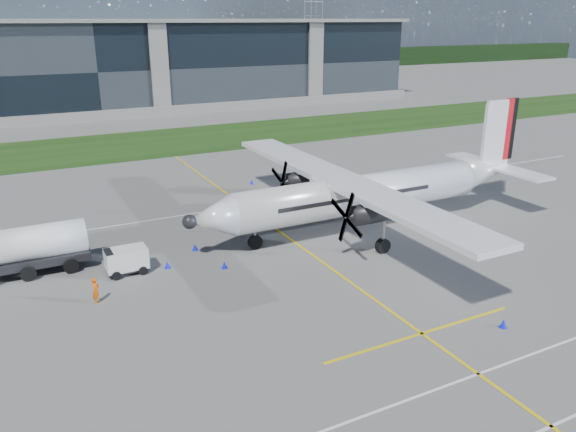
{
  "coord_description": "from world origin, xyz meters",
  "views": [
    {
      "loc": [
        -15.04,
        -25.67,
        15.65
      ],
      "look_at": [
        1.79,
        7.06,
        2.66
      ],
      "focal_mm": 35.0,
      "sensor_mm": 36.0,
      "label": 1
    }
  ],
  "objects_px": {
    "safety_cone_stbdwing": "(252,182)",
    "safety_cone_nose_port": "(224,265)",
    "pylon_east": "(313,20)",
    "safety_cone_fwd": "(167,264)",
    "fuel_tanker_truck": "(12,253)",
    "safety_cone_nose_stbd": "(195,247)",
    "baggage_tug": "(127,261)",
    "turboprop_aircraft": "(372,170)",
    "ground_crew_person": "(96,289)",
    "safety_cone_portwing": "(503,323)"
  },
  "relations": [
    {
      "from": "turboprop_aircraft",
      "to": "safety_cone_nose_stbd",
      "type": "height_order",
      "value": "turboprop_aircraft"
    },
    {
      "from": "safety_cone_nose_stbd",
      "to": "safety_cone_stbdwing",
      "type": "height_order",
      "value": "same"
    },
    {
      "from": "turboprop_aircraft",
      "to": "safety_cone_fwd",
      "type": "distance_m",
      "value": 17.01
    },
    {
      "from": "pylon_east",
      "to": "safety_cone_stbdwing",
      "type": "relative_size",
      "value": 60.0
    },
    {
      "from": "safety_cone_nose_port",
      "to": "ground_crew_person",
      "type": "bearing_deg",
      "value": -172.58
    },
    {
      "from": "baggage_tug",
      "to": "safety_cone_portwing",
      "type": "relative_size",
      "value": 5.63
    },
    {
      "from": "pylon_east",
      "to": "safety_cone_stbdwing",
      "type": "bearing_deg",
      "value": -121.95
    },
    {
      "from": "safety_cone_nose_port",
      "to": "safety_cone_portwing",
      "type": "xyz_separation_m",
      "value": [
        10.55,
        -13.93,
        0.0
      ]
    },
    {
      "from": "fuel_tanker_truck",
      "to": "baggage_tug",
      "type": "xyz_separation_m",
      "value": [
        6.52,
        -2.85,
        -0.74
      ]
    },
    {
      "from": "turboprop_aircraft",
      "to": "safety_cone_nose_stbd",
      "type": "relative_size",
      "value": 61.73
    },
    {
      "from": "safety_cone_nose_stbd",
      "to": "safety_cone_stbdwing",
      "type": "bearing_deg",
      "value": 52.68
    },
    {
      "from": "baggage_tug",
      "to": "safety_cone_nose_port",
      "type": "distance_m",
      "value": 6.31
    },
    {
      "from": "safety_cone_nose_port",
      "to": "fuel_tanker_truck",
      "type": "bearing_deg",
      "value": 157.7
    },
    {
      "from": "ground_crew_person",
      "to": "safety_cone_nose_port",
      "type": "xyz_separation_m",
      "value": [
        8.34,
        1.09,
        -0.66
      ]
    },
    {
      "from": "pylon_east",
      "to": "turboprop_aircraft",
      "type": "relative_size",
      "value": 0.97
    },
    {
      "from": "baggage_tug",
      "to": "safety_cone_nose_stbd",
      "type": "bearing_deg",
      "value": 17.41
    },
    {
      "from": "safety_cone_nose_stbd",
      "to": "pylon_east",
      "type": "bearing_deg",
      "value": 57.49
    },
    {
      "from": "ground_crew_person",
      "to": "safety_cone_stbdwing",
      "type": "bearing_deg",
      "value": -12.62
    },
    {
      "from": "ground_crew_person",
      "to": "safety_cone_nose_stbd",
      "type": "xyz_separation_m",
      "value": [
        7.57,
        4.92,
        -0.66
      ]
    },
    {
      "from": "pylon_east",
      "to": "safety_cone_fwd",
      "type": "height_order",
      "value": "pylon_east"
    },
    {
      "from": "fuel_tanker_truck",
      "to": "safety_cone_portwing",
      "type": "distance_m",
      "value": 29.83
    },
    {
      "from": "safety_cone_nose_port",
      "to": "safety_cone_fwd",
      "type": "distance_m",
      "value": 3.79
    },
    {
      "from": "pylon_east",
      "to": "baggage_tug",
      "type": "height_order",
      "value": "pylon_east"
    },
    {
      "from": "ground_crew_person",
      "to": "safety_cone_portwing",
      "type": "distance_m",
      "value": 22.86
    },
    {
      "from": "baggage_tug",
      "to": "safety_cone_nose_stbd",
      "type": "distance_m",
      "value": 5.38
    },
    {
      "from": "safety_cone_fwd",
      "to": "safety_cone_stbdwing",
      "type": "bearing_deg",
      "value": 50.44
    },
    {
      "from": "ground_crew_person",
      "to": "safety_cone_nose_stbd",
      "type": "distance_m",
      "value": 9.05
    },
    {
      "from": "fuel_tanker_truck",
      "to": "safety_cone_nose_stbd",
      "type": "xyz_separation_m",
      "value": [
        11.63,
        -1.25,
        -1.33
      ]
    },
    {
      "from": "fuel_tanker_truck",
      "to": "safety_cone_portwing",
      "type": "xyz_separation_m",
      "value": [
        22.95,
        -19.02,
        -1.33
      ]
    },
    {
      "from": "safety_cone_stbdwing",
      "to": "safety_cone_portwing",
      "type": "relative_size",
      "value": 1.0
    },
    {
      "from": "safety_cone_stbdwing",
      "to": "safety_cone_fwd",
      "type": "bearing_deg",
      "value": -129.56
    },
    {
      "from": "safety_cone_stbdwing",
      "to": "safety_cone_fwd",
      "type": "distance_m",
      "value": 20.49
    },
    {
      "from": "baggage_tug",
      "to": "safety_cone_nose_port",
      "type": "xyz_separation_m",
      "value": [
        5.87,
        -2.23,
        -0.59
      ]
    },
    {
      "from": "pylon_east",
      "to": "safety_cone_portwing",
      "type": "relative_size",
      "value": 60.0
    },
    {
      "from": "safety_cone_portwing",
      "to": "ground_crew_person",
      "type": "bearing_deg",
      "value": 145.78
    },
    {
      "from": "turboprop_aircraft",
      "to": "safety_cone_nose_port",
      "type": "relative_size",
      "value": 61.73
    },
    {
      "from": "safety_cone_nose_stbd",
      "to": "safety_cone_portwing",
      "type": "distance_m",
      "value": 21.07
    },
    {
      "from": "safety_cone_fwd",
      "to": "safety_cone_nose_port",
      "type": "bearing_deg",
      "value": -27.8
    },
    {
      "from": "safety_cone_stbdwing",
      "to": "safety_cone_nose_port",
      "type": "xyz_separation_m",
      "value": [
        -9.7,
        -17.56,
        0.0
      ]
    },
    {
      "from": "safety_cone_portwing",
      "to": "safety_cone_nose_stbd",
      "type": "bearing_deg",
      "value": 122.51
    },
    {
      "from": "pylon_east",
      "to": "safety_cone_nose_stbd",
      "type": "xyz_separation_m",
      "value": [
        -89.03,
        -139.73,
        -14.75
      ]
    },
    {
      "from": "pylon_east",
      "to": "safety_cone_nose_port",
      "type": "relative_size",
      "value": 60.0
    },
    {
      "from": "fuel_tanker_truck",
      "to": "safety_cone_nose_stbd",
      "type": "bearing_deg",
      "value": -6.15
    },
    {
      "from": "pylon_east",
      "to": "safety_cone_fwd",
      "type": "relative_size",
      "value": 60.0
    },
    {
      "from": "pylon_east",
      "to": "fuel_tanker_truck",
      "type": "height_order",
      "value": "pylon_east"
    },
    {
      "from": "pylon_east",
      "to": "safety_cone_stbdwing",
      "type": "distance_m",
      "value": 149.22
    },
    {
      "from": "baggage_tug",
      "to": "turboprop_aircraft",
      "type": "bearing_deg",
      "value": -0.46
    },
    {
      "from": "pylon_east",
      "to": "turboprop_aircraft",
      "type": "distance_m",
      "value": 160.55
    },
    {
      "from": "turboprop_aircraft",
      "to": "safety_cone_nose_port",
      "type": "height_order",
      "value": "turboprop_aircraft"
    },
    {
      "from": "pylon_east",
      "to": "safety_cone_fwd",
      "type": "bearing_deg",
      "value": -122.87
    }
  ]
}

